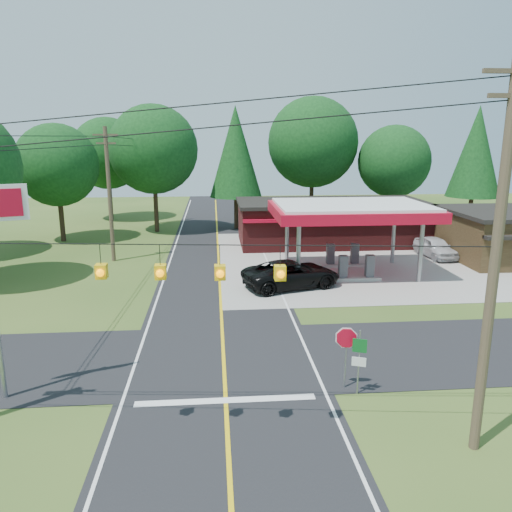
{
  "coord_description": "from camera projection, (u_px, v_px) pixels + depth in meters",
  "views": [
    {
      "loc": [
        -0.29,
        -19.86,
        9.27
      ],
      "look_at": [
        2.0,
        7.0,
        2.8
      ],
      "focal_mm": 35.0,
      "sensor_mm": 36.0,
      "label": 1
    }
  ],
  "objects": [
    {
      "name": "ground",
      "position": [
        224.0,
        358.0,
        21.43
      ],
      "size": [
        120.0,
        120.0,
        0.0
      ],
      "primitive_type": "plane",
      "color": "#314E1B",
      "rests_on": "ground"
    },
    {
      "name": "main_highway",
      "position": [
        224.0,
        358.0,
        21.43
      ],
      "size": [
        8.0,
        120.0,
        0.02
      ],
      "primitive_type": "cube",
      "color": "black",
      "rests_on": "ground"
    },
    {
      "name": "cross_road",
      "position": [
        224.0,
        358.0,
        21.43
      ],
      "size": [
        70.0,
        7.0,
        0.02
      ],
      "primitive_type": "cube",
      "color": "black",
      "rests_on": "ground"
    },
    {
      "name": "lane_center_yellow",
      "position": [
        224.0,
        357.0,
        21.43
      ],
      "size": [
        0.15,
        110.0,
        0.0
      ],
      "primitive_type": "cube",
      "color": "yellow",
      "rests_on": "main_highway"
    },
    {
      "name": "gas_canopy",
      "position": [
        351.0,
        212.0,
        33.78
      ],
      "size": [
        10.6,
        7.4,
        4.88
      ],
      "color": "gray",
      "rests_on": "ground"
    },
    {
      "name": "convenience_store",
      "position": [
        331.0,
        222.0,
        44.08
      ],
      "size": [
        16.4,
        7.55,
        3.8
      ],
      "color": "#511717",
      "rests_on": "ground"
    },
    {
      "name": "utility_pole_near_right",
      "position": [
        495.0,
        259.0,
        13.88
      ],
      "size": [
        1.8,
        0.3,
        11.5
      ],
      "color": "#473828",
      "rests_on": "ground"
    },
    {
      "name": "utility_pole_far_left",
      "position": [
        109.0,
        193.0,
        37.0
      ],
      "size": [
        1.8,
        0.3,
        10.0
      ],
      "color": "#473828",
      "rests_on": "ground"
    },
    {
      "name": "utility_pole_north",
      "position": [
        155.0,
        180.0,
        53.69
      ],
      "size": [
        0.3,
        0.3,
        9.5
      ],
      "color": "#473828",
      "rests_on": "ground"
    },
    {
      "name": "overhead_beacons",
      "position": [
        189.0,
        248.0,
        14.09
      ],
      "size": [
        17.04,
        2.04,
        1.03
      ],
      "color": "black",
      "rests_on": "ground"
    },
    {
      "name": "treeline_backdrop",
      "position": [
        226.0,
        158.0,
        43.01
      ],
      "size": [
        70.27,
        51.59,
        13.3
      ],
      "color": "#332316",
      "rests_on": "ground"
    },
    {
      "name": "suv_car",
      "position": [
        292.0,
        274.0,
        31.29
      ],
      "size": [
        7.69,
        7.69,
        1.71
      ],
      "primitive_type": "imported",
      "rotation": [
        0.0,
        0.0,
        1.86
      ],
      "color": "black",
      "rests_on": "ground"
    },
    {
      "name": "sedan_car",
      "position": [
        435.0,
        248.0,
        39.12
      ],
      "size": [
        4.95,
        4.95,
        1.58
      ],
      "primitive_type": "imported",
      "rotation": [
        0.0,
        0.0,
        0.07
      ],
      "color": "silver",
      "rests_on": "ground"
    },
    {
      "name": "octagonal_stop_sign",
      "position": [
        346.0,
        343.0,
        18.46
      ],
      "size": [
        0.84,
        0.22,
        2.45
      ],
      "color": "gray",
      "rests_on": "ground"
    },
    {
      "name": "route_sign_post",
      "position": [
        359.0,
        356.0,
        18.07
      ],
      "size": [
        0.49,
        0.2,
        2.52
      ],
      "color": "gray",
      "rests_on": "ground"
    }
  ]
}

